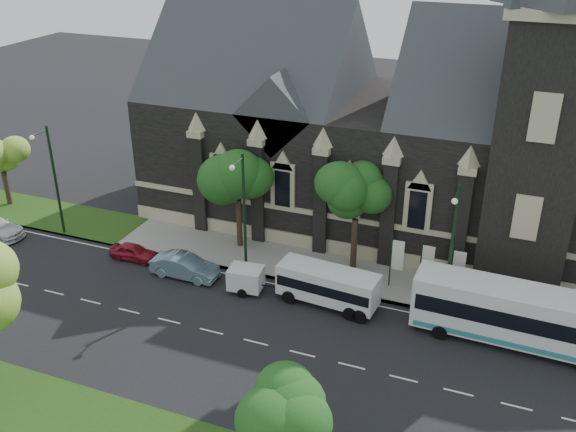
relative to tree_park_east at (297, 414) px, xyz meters
The scene contains 18 objects.
ground 12.10m from the tree_park_east, 123.52° to the left, with size 160.00×160.00×0.00m, color black.
sidewalk 20.33m from the tree_park_east, 108.16° to the left, with size 80.00×5.00×0.15m, color #9C978E.
museum 28.35m from the tree_park_east, 92.16° to the left, with size 40.00×17.70×29.90m.
tree_park_east is the anchor object (origin of this frame).
tree_walk_right 20.29m from the tree_park_east, 98.42° to the left, with size 4.08×4.08×7.80m.
tree_walk_left 23.36m from the tree_park_east, 120.87° to the left, with size 3.91×3.91×7.64m.
tree_walk_far 39.20m from the tree_park_east, 150.16° to the left, with size 3.40×3.40×6.28m.
street_lamp_near 16.86m from the tree_park_east, 76.89° to the left, with size 0.36×1.88×9.00m.
street_lamp_mid 19.32m from the tree_park_east, 121.79° to the left, with size 0.36×1.88×9.00m.
street_lamp_far 30.90m from the tree_park_east, 147.90° to the left, with size 0.36×1.88×9.00m.
banner_flag_left 18.46m from the tree_park_east, 89.65° to the left, with size 0.90×0.10×4.00m.
banner_flag_center 18.58m from the tree_park_east, 83.43° to the left, with size 0.90×0.10×4.00m.
banner_flag_right 18.91m from the tree_park_east, 77.35° to the left, with size 0.90×0.10×4.00m.
tour_coach 17.39m from the tree_park_east, 60.29° to the left, with size 12.79×3.24×3.71m.
shuttle_bus 15.55m from the tree_park_east, 103.06° to the left, with size 6.80×2.86×2.56m.
box_trailer 17.37m from the tree_park_east, 122.45° to the left, with size 3.36×1.98×1.76m.
sedan 20.43m from the tree_park_east, 133.90° to the left, with size 1.71×4.91×1.62m, color #6F8FA1.
car_far_red 24.41m from the tree_park_east, 140.84° to the left, with size 1.45×3.60×1.23m, color maroon.
Camera 1 is at (13.29, -28.46, 23.77)m, focal length 40.02 mm.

